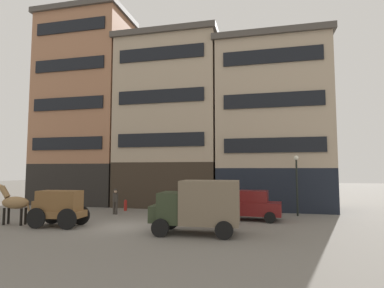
{
  "coord_description": "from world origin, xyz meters",
  "views": [
    {
      "loc": [
        7.76,
        -15.96,
        3.19
      ],
      "look_at": [
        3.6,
        2.01,
        4.68
      ],
      "focal_mm": 28.82,
      "sensor_mm": 36.0,
      "label": 1
    }
  ],
  "objects_px": {
    "delivery_truck_near": "(198,205)",
    "pedestrian_officer": "(115,200)",
    "cargo_wagon": "(59,206)",
    "sedan_light": "(251,205)",
    "draft_horse": "(14,202)",
    "fire_hydrant_curbside": "(125,205)",
    "streetlamp_curbside": "(297,176)"
  },
  "relations": [
    {
      "from": "streetlamp_curbside",
      "to": "fire_hydrant_curbside",
      "type": "bearing_deg",
      "value": -179.17
    },
    {
      "from": "sedan_light",
      "to": "pedestrian_officer",
      "type": "bearing_deg",
      "value": 178.16
    },
    {
      "from": "pedestrian_officer",
      "to": "sedan_light",
      "type": "bearing_deg",
      "value": -1.84
    },
    {
      "from": "sedan_light",
      "to": "draft_horse",
      "type": "bearing_deg",
      "value": -160.59
    },
    {
      "from": "streetlamp_curbside",
      "to": "fire_hydrant_curbside",
      "type": "xyz_separation_m",
      "value": [
        -12.58,
        -0.18,
        -2.24
      ]
    },
    {
      "from": "cargo_wagon",
      "to": "draft_horse",
      "type": "xyz_separation_m",
      "value": [
        -2.95,
        -0.0,
        0.12
      ]
    },
    {
      "from": "draft_horse",
      "to": "fire_hydrant_curbside",
      "type": "xyz_separation_m",
      "value": [
        3.73,
        6.92,
        -0.84
      ]
    },
    {
      "from": "pedestrian_officer",
      "to": "cargo_wagon",
      "type": "bearing_deg",
      "value": -100.24
    },
    {
      "from": "streetlamp_curbside",
      "to": "delivery_truck_near",
      "type": "bearing_deg",
      "value": -126.49
    },
    {
      "from": "sedan_light",
      "to": "streetlamp_curbside",
      "type": "relative_size",
      "value": 0.92
    },
    {
      "from": "streetlamp_curbside",
      "to": "cargo_wagon",
      "type": "bearing_deg",
      "value": -152.0
    },
    {
      "from": "sedan_light",
      "to": "fire_hydrant_curbside",
      "type": "relative_size",
      "value": 4.59
    },
    {
      "from": "draft_horse",
      "to": "streetlamp_curbside",
      "type": "relative_size",
      "value": 0.57
    },
    {
      "from": "delivery_truck_near",
      "to": "fire_hydrant_curbside",
      "type": "height_order",
      "value": "delivery_truck_near"
    },
    {
      "from": "draft_horse",
      "to": "sedan_light",
      "type": "distance_m",
      "value": 14.12
    },
    {
      "from": "delivery_truck_near",
      "to": "fire_hydrant_curbside",
      "type": "xyz_separation_m",
      "value": [
        -7.2,
        7.08,
        -1.0
      ]
    },
    {
      "from": "streetlamp_curbside",
      "to": "draft_horse",
      "type": "bearing_deg",
      "value": -156.46
    },
    {
      "from": "draft_horse",
      "to": "sedan_light",
      "type": "height_order",
      "value": "draft_horse"
    },
    {
      "from": "delivery_truck_near",
      "to": "sedan_light",
      "type": "relative_size",
      "value": 1.16
    },
    {
      "from": "cargo_wagon",
      "to": "fire_hydrant_curbside",
      "type": "xyz_separation_m",
      "value": [
        0.78,
        6.92,
        -0.72
      ]
    },
    {
      "from": "draft_horse",
      "to": "delivery_truck_near",
      "type": "bearing_deg",
      "value": -0.84
    },
    {
      "from": "cargo_wagon",
      "to": "sedan_light",
      "type": "bearing_deg",
      "value": 24.34
    },
    {
      "from": "cargo_wagon",
      "to": "sedan_light",
      "type": "relative_size",
      "value": 0.79
    },
    {
      "from": "cargo_wagon",
      "to": "delivery_truck_near",
      "type": "distance_m",
      "value": 7.99
    },
    {
      "from": "cargo_wagon",
      "to": "streetlamp_curbside",
      "type": "xyz_separation_m",
      "value": [
        13.36,
        7.1,
        1.52
      ]
    },
    {
      "from": "cargo_wagon",
      "to": "delivery_truck_near",
      "type": "xyz_separation_m",
      "value": [
        7.98,
        -0.16,
        0.28
      ]
    },
    {
      "from": "delivery_truck_near",
      "to": "sedan_light",
      "type": "distance_m",
      "value": 5.43
    },
    {
      "from": "fire_hydrant_curbside",
      "to": "cargo_wagon",
      "type": "bearing_deg",
      "value": -96.43
    },
    {
      "from": "sedan_light",
      "to": "pedestrian_officer",
      "type": "height_order",
      "value": "sedan_light"
    },
    {
      "from": "delivery_truck_near",
      "to": "fire_hydrant_curbside",
      "type": "distance_m",
      "value": 10.15
    },
    {
      "from": "delivery_truck_near",
      "to": "streetlamp_curbside",
      "type": "xyz_separation_m",
      "value": [
        5.37,
        7.27,
        1.25
      ]
    },
    {
      "from": "delivery_truck_near",
      "to": "pedestrian_officer",
      "type": "bearing_deg",
      "value": 143.94
    }
  ]
}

